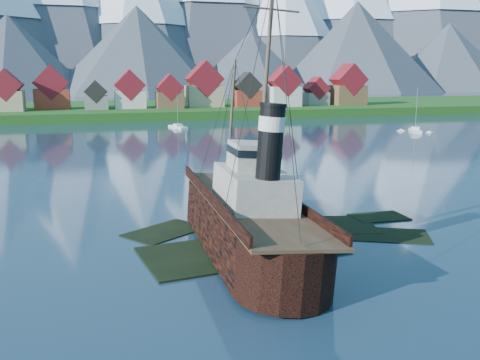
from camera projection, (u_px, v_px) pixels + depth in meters
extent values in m
plane|color=#183045|center=(266.00, 242.00, 51.60)|extent=(1400.00, 1400.00, 0.00)
cube|color=black|center=(242.00, 255.00, 48.99)|extent=(19.08, 11.42, 1.00)
cube|color=black|center=(308.00, 229.00, 57.02)|extent=(15.15, 9.76, 1.00)
cube|color=black|center=(258.00, 219.00, 60.68)|extent=(11.45, 9.06, 1.00)
cube|color=black|center=(383.00, 239.00, 53.87)|extent=(10.27, 8.34, 1.00)
cube|color=black|center=(165.00, 235.00, 55.00)|extent=(9.42, 8.68, 1.00)
cube|color=black|center=(379.00, 221.00, 60.30)|extent=(6.00, 4.00, 1.00)
cube|color=#153F12|center=(133.00, 113.00, 212.19)|extent=(600.00, 80.00, 3.20)
cube|color=#3F3D38|center=(142.00, 121.00, 176.30)|extent=(600.00, 2.50, 2.00)
cube|color=tan|center=(8.00, 101.00, 180.82)|extent=(10.50, 9.00, 6.80)
cube|color=maroon|center=(6.00, 85.00, 179.77)|extent=(10.69, 9.18, 10.69)
cube|color=maroon|center=(52.00, 99.00, 190.10)|extent=(12.00, 8.50, 7.20)
cube|color=maroon|center=(51.00, 83.00, 188.95)|extent=(12.22, 8.67, 12.22)
cube|color=slate|center=(96.00, 102.00, 189.52)|extent=(8.00, 7.00, 4.80)
cube|color=black|center=(96.00, 92.00, 188.76)|extent=(8.15, 7.14, 8.15)
cube|color=beige|center=(130.00, 99.00, 195.32)|extent=(11.00, 9.50, 6.40)
cube|color=maroon|center=(129.00, 85.00, 194.29)|extent=(11.20, 9.69, 11.20)
cube|color=brown|center=(170.00, 100.00, 195.25)|extent=(9.50, 8.00, 5.80)
cube|color=maroon|center=(169.00, 87.00, 194.33)|extent=(9.67, 8.16, 9.67)
cube|color=tan|center=(204.00, 96.00, 203.40)|extent=(13.50, 10.00, 8.00)
cube|color=maroon|center=(204.00, 79.00, 202.12)|extent=(13.75, 10.20, 13.75)
cube|color=maroon|center=(247.00, 98.00, 204.92)|extent=(10.00, 8.50, 6.20)
cube|color=black|center=(247.00, 85.00, 203.94)|extent=(10.18, 8.67, 10.18)
cube|color=beige|center=(284.00, 96.00, 205.60)|extent=(11.50, 9.00, 7.50)
cube|color=maroon|center=(284.00, 81.00, 204.44)|extent=(11.71, 9.18, 11.71)
cube|color=slate|center=(316.00, 99.00, 213.54)|extent=(9.00, 7.50, 5.00)
cube|color=maroon|center=(316.00, 88.00, 212.72)|extent=(9.16, 7.65, 9.16)
cube|color=brown|center=(348.00, 95.00, 214.76)|extent=(12.50, 10.00, 7.80)
cube|color=maroon|center=(348.00, 79.00, 213.53)|extent=(12.73, 10.20, 12.73)
cone|color=#2D333D|center=(138.00, 11.00, 489.36)|extent=(170.00, 170.00, 145.00)
cone|color=#2D333D|center=(285.00, 25.00, 518.39)|extent=(150.00, 150.00, 125.00)
cone|color=#2D333D|center=(347.00, 7.00, 563.09)|extent=(200.00, 200.00, 170.00)
cone|color=#2D333D|center=(459.00, 19.00, 617.84)|extent=(180.00, 180.00, 155.00)
cone|color=#2D333D|center=(10.00, 56.00, 381.29)|extent=(120.00, 120.00, 58.00)
cone|color=#2D333D|center=(138.00, 51.00, 399.22)|extent=(136.00, 136.00, 66.00)
cone|color=#2D333D|center=(252.00, 63.00, 428.04)|extent=(110.00, 110.00, 50.00)
cone|color=#2D333D|center=(356.00, 48.00, 446.17)|extent=(150.00, 150.00, 75.00)
cone|color=#2D333D|center=(447.00, 58.00, 472.06)|extent=(124.00, 124.00, 60.00)
cube|color=black|center=(245.00, 227.00, 48.33)|extent=(7.33, 21.10, 4.40)
cone|color=black|center=(212.00, 194.00, 61.26)|extent=(7.33, 7.33, 7.33)
cylinder|color=black|center=(285.00, 268.00, 38.36)|extent=(7.33, 7.33, 4.40)
cube|color=#4C3826|center=(245.00, 202.00, 47.87)|extent=(7.18, 27.84, 0.26)
cube|color=black|center=(206.00, 200.00, 46.86)|extent=(0.21, 26.96, 0.94)
cube|color=black|center=(282.00, 195.00, 48.69)|extent=(0.21, 26.96, 0.94)
cube|color=#ADA89E|center=(250.00, 189.00, 46.07)|extent=(5.44, 8.90, 3.14)
cube|color=#ADA89E|center=(246.00, 156.00, 46.52)|extent=(3.77, 4.19, 2.30)
cylinder|color=black|center=(262.00, 142.00, 41.91)|extent=(1.99, 1.99, 5.86)
cylinder|color=silver|center=(263.00, 124.00, 41.62)|extent=(2.09, 2.09, 1.15)
cylinder|color=#473828|center=(222.00, 123.00, 54.51)|extent=(0.29, 0.29, 12.56)
cylinder|color=#473828|center=(254.00, 62.00, 42.96)|extent=(0.33, 0.33, 13.61)
cube|color=white|center=(415.00, 132.00, 144.83)|extent=(5.91, 9.24, 1.29)
cube|color=white|center=(415.00, 128.00, 144.63)|extent=(2.90, 3.16, 0.75)
cylinder|color=gray|center=(416.00, 109.00, 143.59)|extent=(0.15, 0.15, 11.17)
cube|color=white|center=(178.00, 128.00, 155.40)|extent=(4.64, 9.17, 1.07)
cube|color=white|center=(178.00, 125.00, 155.23)|extent=(2.58, 2.94, 0.62)
cylinder|color=gray|center=(178.00, 110.00, 154.37)|extent=(0.12, 0.12, 9.26)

